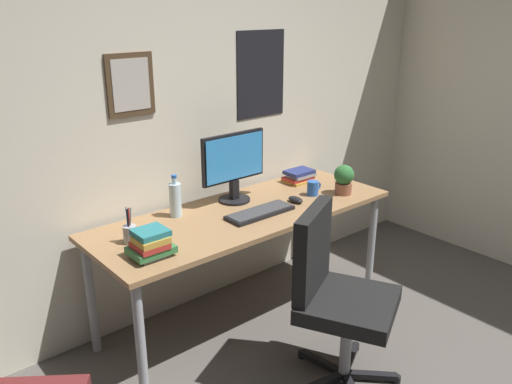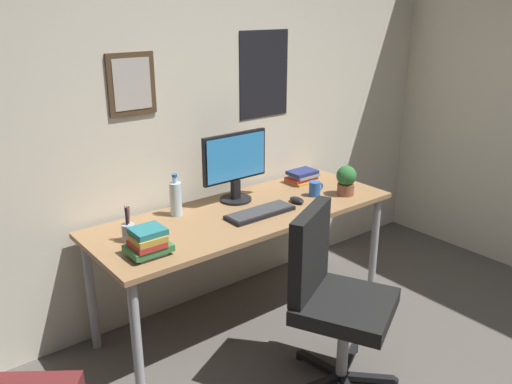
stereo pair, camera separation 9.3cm
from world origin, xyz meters
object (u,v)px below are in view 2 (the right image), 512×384
computer_mouse (297,200)px  water_bottle (176,198)px  book_stack_left (148,243)px  book_stack_right (302,177)px  office_chair (331,291)px  potted_plant (346,179)px  pen_cup (129,232)px  keyboard (260,212)px  coffee_mug_near (315,189)px  monitor (235,164)px

computer_mouse → water_bottle: (-0.69, 0.29, 0.09)m
book_stack_left → book_stack_right: book_stack_left is taller
computer_mouse → book_stack_right: 0.41m
office_chair → water_bottle: 1.05m
computer_mouse → potted_plant: potted_plant is taller
potted_plant → book_stack_left: (-1.42, 0.01, -0.04)m
potted_plant → book_stack_left: bearing=179.8°
pen_cup → water_bottle: bearing=22.9°
office_chair → pen_cup: office_chair is taller
book_stack_right → office_chair: bearing=-125.4°
computer_mouse → potted_plant: 0.37m
office_chair → keyboard: size_ratio=2.21×
coffee_mug_near → book_stack_left: book_stack_left is taller
water_bottle → coffee_mug_near: water_bottle is taller
monitor → water_bottle: monitor is taller
computer_mouse → coffee_mug_near: 0.18m
monitor → pen_cup: (-0.80, -0.14, -0.19)m
potted_plant → water_bottle: bearing=160.1°
water_bottle → book_stack_right: bearing=-1.0°
keyboard → monitor: bearing=84.6°
book_stack_left → monitor: bearing=24.1°
keyboard → book_stack_right: size_ratio=2.04×
office_chair → keyboard: bearing=84.8°
coffee_mug_near → office_chair: bearing=-128.4°
book_stack_left → keyboard: bearing=5.5°
pen_cup → potted_plant: bearing=-8.8°
computer_mouse → water_bottle: size_ratio=0.44×
office_chair → pen_cup: bearing=132.1°
water_bottle → book_stack_left: 0.53m
book_stack_right → monitor: bearing=179.9°
office_chair → monitor: bearing=84.8°
book_stack_left → water_bottle: bearing=44.7°
computer_mouse → book_stack_left: bearing=-175.6°
office_chair → coffee_mug_near: (0.54, 0.68, 0.24)m
computer_mouse → book_stack_left: 1.07m
monitor → computer_mouse: (0.27, -0.27, -0.22)m
keyboard → computer_mouse: 0.30m
monitor → computer_mouse: size_ratio=4.18×
pen_cup → book_stack_left: bearing=-89.6°
keyboard → book_stack_left: book_stack_left is taller
potted_plant → book_stack_right: size_ratio=0.93×
water_bottle → keyboard: bearing=-37.4°
office_chair → computer_mouse: size_ratio=8.64×
potted_plant → book_stack_right: bearing=97.5°
office_chair → monitor: monitor is taller
water_bottle → potted_plant: 1.11m
office_chair → coffee_mug_near: bearing=51.6°
monitor → book_stack_left: 0.89m
water_bottle → book_stack_left: (-0.38, -0.37, -0.04)m
coffee_mug_near → potted_plant: potted_plant is taller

